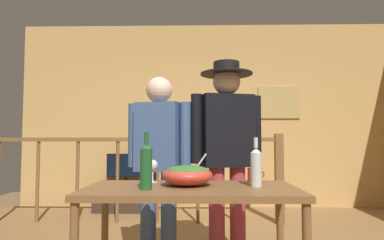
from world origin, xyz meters
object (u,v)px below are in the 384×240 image
object	(u,v)px
flat_screen_tv	(126,166)
person_standing_left	(159,155)
serving_table	(191,200)
salad_bowl	(187,174)
wine_bottle_green	(146,165)
wine_bottle_clear	(256,166)
framed_picture	(279,103)
wine_glass	(153,166)
person_standing_right	(227,143)
stair_railing	(177,167)
tv_console	(126,197)
mug_red	(254,175)

from	to	relation	value
flat_screen_tv	person_standing_left	bearing A→B (deg)	-70.49
serving_table	salad_bowl	xyz separation A→B (m)	(-0.03, 0.06, 0.16)
serving_table	wine_bottle_green	bearing A→B (deg)	-157.27
wine_bottle_green	wine_bottle_clear	size ratio (longest dim) A/B	1.11
serving_table	framed_picture	bearing A→B (deg)	66.57
serving_table	person_standing_left	size ratio (longest dim) A/B	0.85
wine_glass	person_standing_right	bearing A→B (deg)	34.76
flat_screen_tv	salad_bowl	world-z (taller)	salad_bowl
person_standing_left	person_standing_right	world-z (taller)	person_standing_right
serving_table	wine_glass	distance (m)	0.40
stair_railing	flat_screen_tv	distance (m)	1.04
serving_table	person_standing_left	bearing A→B (deg)	115.23
framed_picture	serving_table	distance (m)	3.45
tv_console	flat_screen_tv	xyz separation A→B (m)	(0.00, -0.03, 0.46)
wine_glass	salad_bowl	bearing A→B (deg)	-31.04
tv_console	flat_screen_tv	bearing A→B (deg)	-90.00
wine_bottle_green	person_standing_left	world-z (taller)	person_standing_left
salad_bowl	wine_glass	bearing A→B (deg)	148.96
stair_railing	wine_bottle_green	world-z (taller)	stair_railing
framed_picture	mug_red	world-z (taller)	framed_picture
mug_red	wine_bottle_clear	bearing A→B (deg)	-96.13
serving_table	wine_bottle_clear	xyz separation A→B (m)	(0.42, 0.02, 0.21)
tv_console	wine_bottle_clear	world-z (taller)	wine_bottle_clear
mug_red	person_standing_right	distance (m)	0.44
wine_bottle_green	mug_red	xyz separation A→B (m)	(0.72, 0.37, -0.10)
salad_bowl	person_standing_left	bearing A→B (deg)	115.46
flat_screen_tv	stair_railing	bearing A→B (deg)	-39.27
framed_picture	wine_glass	world-z (taller)	framed_picture
wine_glass	framed_picture	bearing A→B (deg)	60.59
wine_bottle_green	person_standing_left	bearing A→B (deg)	90.93
serving_table	person_standing_right	distance (m)	0.75
mug_red	person_standing_left	size ratio (longest dim) A/B	0.08
tv_console	mug_red	distance (m)	2.96
wine_bottle_clear	wine_glass	bearing A→B (deg)	164.62
flat_screen_tv	mug_red	bearing A→B (deg)	-59.01
tv_console	wine_bottle_clear	xyz separation A→B (m)	(1.45, -2.73, 0.69)
person_standing_left	serving_table	bearing A→B (deg)	129.60
framed_picture	person_standing_right	distance (m)	2.72
framed_picture	person_standing_left	xyz separation A→B (m)	(-1.60, -2.44, -0.71)
wine_bottle_clear	person_standing_right	bearing A→B (deg)	103.34
stair_railing	salad_bowl	world-z (taller)	stair_railing
tv_console	wine_bottle_green	size ratio (longest dim) A/B	2.57
tv_console	wine_glass	size ratio (longest dim) A/B	5.64
wine_glass	stair_railing	bearing A→B (deg)	88.48
mug_red	person_standing_right	bearing A→B (deg)	115.35
framed_picture	salad_bowl	world-z (taller)	framed_picture
serving_table	wine_bottle_clear	world-z (taller)	wine_bottle_clear
tv_console	flat_screen_tv	distance (m)	0.46
person_standing_left	wine_bottle_green	bearing A→B (deg)	105.31
wine_glass	wine_bottle_clear	xyz separation A→B (m)	(0.70, -0.19, 0.02)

